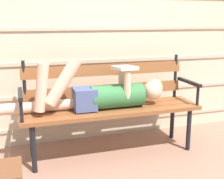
{
  "coord_description": "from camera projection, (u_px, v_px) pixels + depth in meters",
  "views": [
    {
      "loc": [
        -0.81,
        -2.41,
        1.28
      ],
      "look_at": [
        0.0,
        0.16,
        0.64
      ],
      "focal_mm": 47.55,
      "sensor_mm": 36.0,
      "label": 1
    }
  ],
  "objects": [
    {
      "name": "ground_plane",
      "position": [
        117.0,
        160.0,
        2.77
      ],
      "size": [
        12.0,
        12.0,
        0.0
      ],
      "primitive_type": "plane",
      "color": "#936B56"
    },
    {
      "name": "reclining_person",
      "position": [
        101.0,
        94.0,
        2.75
      ],
      "size": [
        1.67,
        0.26,
        0.5
      ],
      "color": "#33703D"
    },
    {
      "name": "house_siding",
      "position": [
        98.0,
        28.0,
        3.1
      ],
      "size": [
        4.93,
        0.08,
        2.38
      ],
      "color": "beige",
      "rests_on": "ground"
    },
    {
      "name": "park_bench",
      "position": [
        110.0,
        101.0,
        2.87
      ],
      "size": [
        1.7,
        0.45,
        0.92
      ],
      "color": "brown",
      "rests_on": "ground"
    }
  ]
}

